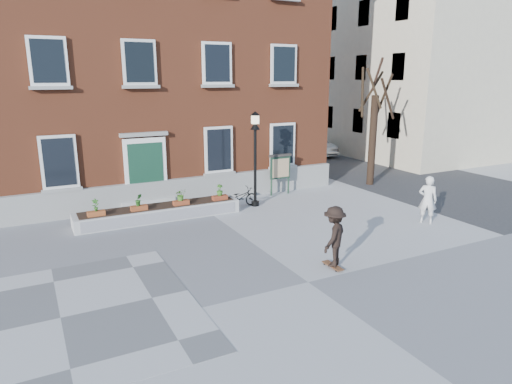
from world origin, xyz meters
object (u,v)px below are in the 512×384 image
parked_car (314,146)px  bystander (428,200)px  bicycle (240,197)px  lamp_post (255,146)px  skateboarder (334,236)px  notice_board (280,168)px

parked_car → bystander: 15.12m
bicycle → lamp_post: size_ratio=0.40×
bicycle → skateboarder: 6.84m
lamp_post → bystander: bearing=-47.4°
parked_car → notice_board: 11.15m
parked_car → bystander: bearing=-107.3°
bicycle → lamp_post: (0.63, -0.12, 2.13)m
notice_board → skateboarder: size_ratio=1.03×
lamp_post → notice_board: (1.87, 1.15, -1.28)m
parked_car → notice_board: notice_board is taller
bystander → notice_board: 6.69m
bystander → parked_car: bearing=-58.5°
notice_board → skateboarder: bearing=-109.7°
bystander → notice_board: notice_board is taller
lamp_post → notice_board: bearing=31.6°
parked_car → skateboarder: 19.09m
skateboarder → bicycle: bearing=87.4°
bicycle → lamp_post: lamp_post is taller
parked_car → lamp_post: (-9.36, -9.38, 1.89)m
lamp_post → skateboarder: 6.95m
parked_car → skateboarder: (-10.30, -16.07, 0.29)m
bicycle → notice_board: size_ratio=0.83×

